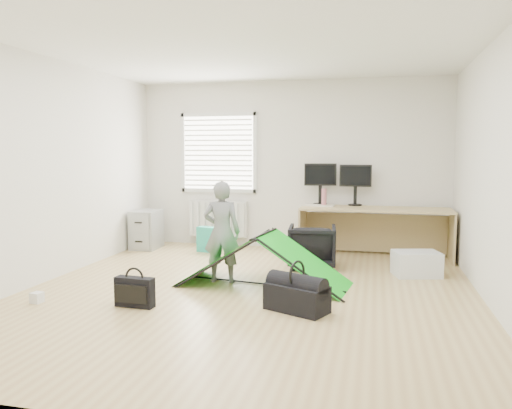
% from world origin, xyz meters
% --- Properties ---
extents(ground, '(5.50, 5.50, 0.00)m').
position_xyz_m(ground, '(0.00, 0.00, 0.00)').
color(ground, tan).
rests_on(ground, ground).
extents(back_wall, '(5.00, 0.02, 2.70)m').
position_xyz_m(back_wall, '(0.00, 2.75, 1.35)').
color(back_wall, silver).
rests_on(back_wall, ground).
extents(window, '(1.20, 0.06, 1.20)m').
position_xyz_m(window, '(-1.20, 2.71, 1.55)').
color(window, silver).
rests_on(window, back_wall).
extents(radiator, '(1.00, 0.12, 0.60)m').
position_xyz_m(radiator, '(-1.20, 2.67, 0.45)').
color(radiator, silver).
rests_on(radiator, back_wall).
extents(desk, '(2.19, 0.72, 0.74)m').
position_xyz_m(desk, '(1.36, 2.25, 0.37)').
color(desk, tan).
rests_on(desk, ground).
extents(filing_cabinet, '(0.42, 0.55, 0.62)m').
position_xyz_m(filing_cabinet, '(-2.25, 2.13, 0.31)').
color(filing_cabinet, '#949899').
rests_on(filing_cabinet, ground).
extents(monitor_left, '(0.50, 0.20, 0.47)m').
position_xyz_m(monitor_left, '(0.52, 2.54, 0.98)').
color(monitor_left, black).
rests_on(monitor_left, desk).
extents(monitor_right, '(0.48, 0.11, 0.46)m').
position_xyz_m(monitor_right, '(1.06, 2.54, 0.97)').
color(monitor_right, black).
rests_on(monitor_right, desk).
extents(keyboard, '(0.50, 0.23, 0.02)m').
position_xyz_m(keyboard, '(0.52, 2.31, 0.75)').
color(keyboard, beige).
rests_on(keyboard, desk).
extents(thermos, '(0.10, 0.10, 0.27)m').
position_xyz_m(thermos, '(0.60, 2.31, 0.88)').
color(thermos, '#AD616A').
rests_on(thermos, desk).
extents(office_chair, '(0.68, 0.70, 0.58)m').
position_xyz_m(office_chair, '(0.54, 1.40, 0.29)').
color(office_chair, black).
rests_on(office_chair, ground).
extents(person, '(0.47, 0.34, 1.22)m').
position_xyz_m(person, '(-0.42, 0.40, 0.61)').
color(person, slate).
rests_on(person, ground).
extents(kite, '(2.06, 1.11, 0.61)m').
position_xyz_m(kite, '(0.10, 0.37, 0.30)').
color(kite, '#11B41A').
rests_on(kite, ground).
extents(storage_crate, '(0.64, 0.52, 0.31)m').
position_xyz_m(storage_crate, '(1.88, 1.25, 0.16)').
color(storage_crate, silver).
rests_on(storage_crate, ground).
extents(tote_bag, '(0.36, 0.21, 0.39)m').
position_xyz_m(tote_bag, '(-1.18, 2.09, 0.20)').
color(tote_bag, teal).
rests_on(tote_bag, ground).
extents(laptop_bag, '(0.41, 0.15, 0.30)m').
position_xyz_m(laptop_bag, '(-0.99, -0.75, 0.15)').
color(laptop_bag, black).
rests_on(laptop_bag, ground).
extents(white_box, '(0.12, 0.12, 0.11)m').
position_xyz_m(white_box, '(-2.04, -0.86, 0.05)').
color(white_box, silver).
rests_on(white_box, ground).
extents(duffel_bag, '(0.68, 0.53, 0.26)m').
position_xyz_m(duffel_bag, '(0.63, -0.50, 0.13)').
color(duffel_bag, black).
rests_on(duffel_bag, ground).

